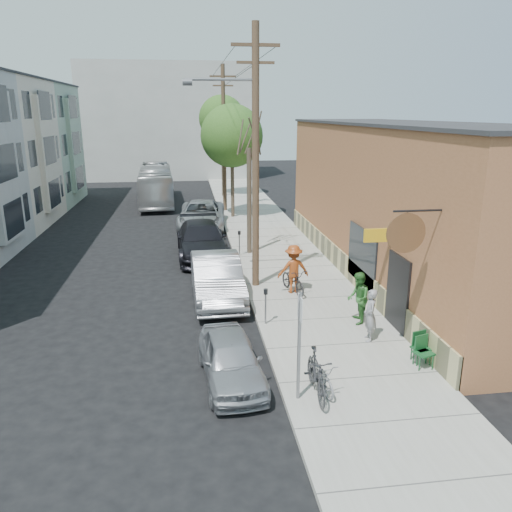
{
  "coord_description": "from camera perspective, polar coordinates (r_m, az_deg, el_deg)",
  "views": [
    {
      "loc": [
        -0.16,
        -15.48,
        7.0
      ],
      "look_at": [
        2.41,
        3.4,
        1.5
      ],
      "focal_mm": 35.0,
      "sensor_mm": 36.0,
      "label": 1
    }
  ],
  "objects": [
    {
      "name": "end_cap_building",
      "position": [
        57.51,
        -9.93,
        14.88
      ],
      "size": [
        18.0,
        8.0,
        12.0
      ],
      "primitive_type": "cube",
      "color": "#ACACA7",
      "rests_on": "ground"
    },
    {
      "name": "car_2",
      "position": [
        25.06,
        -6.24,
        1.81
      ],
      "size": [
        2.59,
        5.96,
        1.71
      ],
      "primitive_type": "imported",
      "rotation": [
        0.0,
        0.0,
        0.03
      ],
      "color": "black",
      "rests_on": "ground"
    },
    {
      "name": "utility_pole_far",
      "position": [
        35.98,
        -3.69,
        13.43
      ],
      "size": [
        1.8,
        0.28,
        10.0
      ],
      "color": "#503A28",
      "rests_on": "sidewalk"
    },
    {
      "name": "parked_bike_b",
      "position": [
        13.18,
        7.38,
        -13.29
      ],
      "size": [
        0.8,
        1.63,
        0.82
      ],
      "primitive_type": "imported",
      "rotation": [
        0.0,
        0.0,
        0.17
      ],
      "color": "slate",
      "rests_on": "sidewalk"
    },
    {
      "name": "sidewalk",
      "position": [
        27.72,
        1.64,
        1.63
      ],
      "size": [
        4.5,
        58.0,
        0.15
      ],
      "primitive_type": "cube",
      "color": "#A09F94",
      "rests_on": "ground"
    },
    {
      "name": "car_1",
      "position": [
        19.28,
        -4.5,
        -2.52
      ],
      "size": [
        1.98,
        5.26,
        1.72
      ],
      "primitive_type": "imported",
      "rotation": [
        0.0,
        0.0,
        0.03
      ],
      "color": "#9B9CA2",
      "rests_on": "ground"
    },
    {
      "name": "cafe_building",
      "position": [
        22.72,
        16.19,
        6.1
      ],
      "size": [
        6.6,
        20.2,
        6.61
      ],
      "color": "#995D38",
      "rests_on": "ground"
    },
    {
      "name": "patron_green",
      "position": [
        17.04,
        11.59,
        -4.74
      ],
      "size": [
        0.83,
        0.98,
        1.77
      ],
      "primitive_type": "imported",
      "rotation": [
        0.0,
        0.0,
        -1.77
      ],
      "color": "#2D6A2A",
      "rests_on": "sidewalk"
    },
    {
      "name": "patio_chair_a",
      "position": [
        15.06,
        18.37,
        -9.97
      ],
      "size": [
        0.61,
        0.61,
        0.88
      ],
      "primitive_type": null,
      "rotation": [
        0.0,
        0.0,
        0.27
      ],
      "color": "#144822",
      "rests_on": "sidewalk"
    },
    {
      "name": "sign_post",
      "position": [
        12.16,
        4.98,
        -9.1
      ],
      "size": [
        0.07,
        0.45,
        2.8
      ],
      "color": "slate",
      "rests_on": "sidewalk"
    },
    {
      "name": "car_3",
      "position": [
        31.37,
        -6.23,
        4.68
      ],
      "size": [
        3.24,
        6.22,
        1.67
      ],
      "primitive_type": "imported",
      "rotation": [
        0.0,
        0.0,
        -0.08
      ],
      "color": "#A2A6AA",
      "rests_on": "ground"
    },
    {
      "name": "ground",
      "position": [
        16.99,
        -6.59,
        -8.34
      ],
      "size": [
        120.0,
        120.0,
        0.0
      ],
      "primitive_type": "plane",
      "color": "black"
    },
    {
      "name": "tree_leafy_far",
      "position": [
        42.45,
        -3.9,
        15.38
      ],
      "size": [
        3.78,
        3.78,
        8.25
      ],
      "color": "#44392C",
      "rests_on": "sidewalk"
    },
    {
      "name": "patron_grey",
      "position": [
        15.87,
        12.91,
        -6.6
      ],
      "size": [
        0.49,
        0.66,
        1.66
      ],
      "primitive_type": "imported",
      "rotation": [
        0.0,
        0.0,
        -1.74
      ],
      "color": "gray",
      "rests_on": "sidewalk"
    },
    {
      "name": "parking_meter_far",
      "position": [
        24.63,
        -1.91,
        1.96
      ],
      "size": [
        0.14,
        0.14,
        1.24
      ],
      "color": "slate",
      "rests_on": "sidewalk"
    },
    {
      "name": "parked_bike_a",
      "position": [
        12.82,
        6.9,
        -13.28
      ],
      "size": [
        0.62,
        1.96,
        1.16
      ],
      "primitive_type": "imported",
      "rotation": [
        0.0,
        0.0,
        -0.04
      ],
      "color": "#232325",
      "rests_on": "sidewalk"
    },
    {
      "name": "tree_leafy_mid",
      "position": [
        33.6,
        -2.78,
        13.54
      ],
      "size": [
        4.1,
        4.1,
        7.42
      ],
      "color": "#44392C",
      "rests_on": "sidewalk"
    },
    {
      "name": "patio_chair_b",
      "position": [
        14.82,
        18.62,
        -10.43
      ],
      "size": [
        0.64,
        0.64,
        0.88
      ],
      "primitive_type": null,
      "rotation": [
        0.0,
        0.0,
        0.34
      ],
      "color": "#144822",
      "rests_on": "sidewalk"
    },
    {
      "name": "cyclist_bike",
      "position": [
        19.69,
        4.26,
        -2.77
      ],
      "size": [
        1.09,
        1.99,
        0.99
      ],
      "primitive_type": "imported",
      "rotation": [
        0.0,
        0.0,
        0.24
      ],
      "color": "black",
      "rests_on": "sidewalk"
    },
    {
      "name": "bus",
      "position": [
        40.77,
        -11.38,
        8.0
      ],
      "size": [
        3.05,
        10.69,
        2.94
      ],
      "primitive_type": "imported",
      "rotation": [
        0.0,
        0.0,
        0.05
      ],
      "color": "silver",
      "rests_on": "ground"
    },
    {
      "name": "cyclist",
      "position": [
        19.54,
        4.29,
        -1.48
      ],
      "size": [
        1.3,
        0.81,
        1.92
      ],
      "primitive_type": "imported",
      "rotation": [
        0.0,
        0.0,
        3.22
      ],
      "color": "#8F3A14",
      "rests_on": "sidewalk"
    },
    {
      "name": "parking_meter_near",
      "position": [
        16.63,
        1.11,
        -5.11
      ],
      "size": [
        0.14,
        0.14,
        1.24
      ],
      "color": "slate",
      "rests_on": "sidewalk"
    },
    {
      "name": "utility_pole_near",
      "position": [
        19.51,
        -0.23,
        11.43
      ],
      "size": [
        3.57,
        0.28,
        10.0
      ],
      "color": "#503A28",
      "rests_on": "sidewalk"
    },
    {
      "name": "tree_bare",
      "position": [
        24.75,
        -0.78,
        6.22
      ],
      "size": [
        0.24,
        0.24,
        5.21
      ],
      "color": "#44392C",
      "rests_on": "sidewalk"
    },
    {
      "name": "car_0",
      "position": [
        13.65,
        -2.89,
        -11.68
      ],
      "size": [
        1.82,
        3.88,
        1.28
      ],
      "primitive_type": "imported",
      "rotation": [
        0.0,
        0.0,
        0.08
      ],
      "color": "#A5A6AC",
      "rests_on": "ground"
    }
  ]
}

